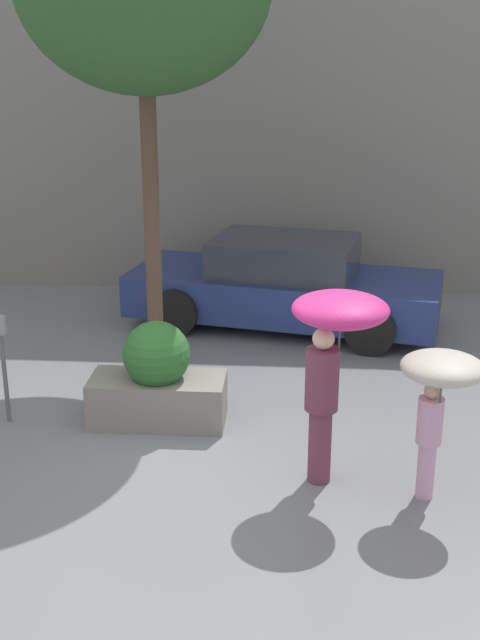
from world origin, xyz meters
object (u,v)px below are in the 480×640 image
Objects in this scene: planter_box at (157,381)px; parked_car_near at (284,285)px; parking_meter at (2,346)px; person_child at (439,385)px; person_adult at (334,339)px.

parked_car_near reaches higher than planter_box.
parking_meter is (-2.99, -3.50, 0.27)m from parked_car_near.
person_child is 4.64m from parking_meter.
person_adult is at bearing -32.23° from planter_box.
person_adult reaches higher than person_child.
person_child is 1.17× the size of parking_meter.
person_child is at bearing -18.71° from person_adult.
person_adult reaches higher than parking_meter.
person_child is at bearing -151.58° from parked_car_near.
person_child is at bearing -27.92° from planter_box.
parked_car_near is (-0.52, 4.56, -0.83)m from person_adult.
parked_car_near is at bearing 68.74° from planter_box.
person_adult reaches higher than parked_car_near.
person_adult is at bearing -16.80° from parking_meter.
person_adult reaches higher than planter_box.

